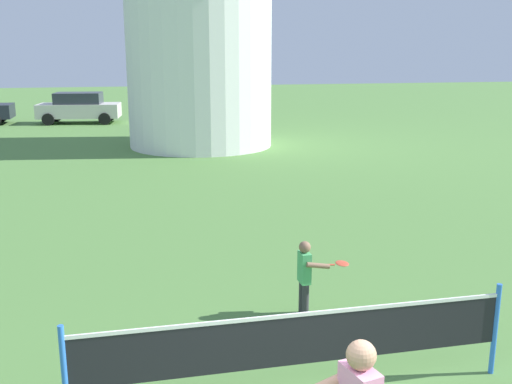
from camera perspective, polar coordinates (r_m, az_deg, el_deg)
The scene contains 3 objects.
tennis_net at distance 6.37m, azimuth 4.02°, elevation -14.13°, with size 4.75×0.06×1.10m.
player_far at distance 8.27m, azimuth 4.90°, elevation -7.90°, with size 0.68×0.44×1.09m.
parked_car_cream at distance 31.71m, azimuth -16.78°, elevation 7.87°, with size 4.24×2.28×1.56m.
Camera 1 is at (-1.25, -3.49, 3.64)m, focal length 41.24 mm.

